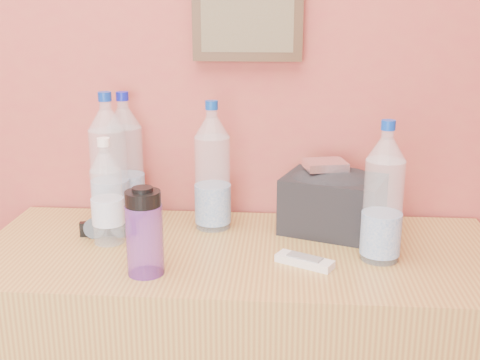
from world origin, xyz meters
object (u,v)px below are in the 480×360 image
object	(u,v)px
ac_remote	(305,261)
pet_large_c	(212,173)
pet_small	(107,197)
pet_large_d	(383,200)
nalgene_bottle	(144,232)
foil_packet	(325,165)
pet_large_b	(126,163)
pet_large_a	(109,167)
toiletry_bag	(333,201)
sunglasses	(109,228)

from	to	relation	value
ac_remote	pet_large_c	bearing A→B (deg)	163.72
pet_small	ac_remote	size ratio (longest dim) A/B	1.99
pet_large_d	nalgene_bottle	world-z (taller)	pet_large_d
pet_small	foil_packet	size ratio (longest dim) A/B	2.61
pet_large_b	foil_packet	bearing A→B (deg)	-7.39
nalgene_bottle	pet_large_d	bearing A→B (deg)	12.75
foil_packet	pet_large_b	bearing A→B (deg)	172.61
pet_large_a	pet_small	bearing A→B (deg)	-77.09
pet_large_d	foil_packet	world-z (taller)	pet_large_d
pet_large_b	toiletry_bag	size ratio (longest dim) A/B	1.42
pet_large_c	sunglasses	distance (m)	0.32
ac_remote	toiletry_bag	world-z (taller)	toiletry_bag
toiletry_bag	foil_packet	xyz separation A→B (m)	(-0.02, 0.01, 0.10)
foil_packet	toiletry_bag	bearing A→B (deg)	-13.98
pet_large_c	pet_large_d	distance (m)	0.47
pet_large_d	ac_remote	size ratio (longest dim) A/B	2.46
ac_remote	nalgene_bottle	bearing A→B (deg)	-141.09
pet_large_b	pet_large_d	world-z (taller)	pet_large_b
pet_large_c	ac_remote	bearing A→B (deg)	-43.69
pet_large_a	toiletry_bag	world-z (taller)	pet_large_a
ac_remote	pet_large_b	bearing A→B (deg)	176.11
pet_small	sunglasses	xyz separation A→B (m)	(-0.02, 0.05, -0.10)
pet_large_a	pet_large_b	xyz separation A→B (m)	(0.03, 0.07, -0.00)
foil_packet	sunglasses	bearing A→B (deg)	-171.86
pet_small	nalgene_bottle	xyz separation A→B (m)	(0.14, -0.18, -0.02)
pet_large_d	sunglasses	bearing A→B (deg)	171.67
pet_large_a	pet_small	xyz separation A→B (m)	(0.03, -0.13, -0.04)
pet_large_a	pet_large_c	distance (m)	0.29
pet_small	sunglasses	size ratio (longest dim) A/B	1.84
pet_small	nalgene_bottle	distance (m)	0.23
pet_large_a	pet_large_d	size ratio (longest dim) A/B	1.09
toiletry_bag	sunglasses	bearing A→B (deg)	-153.34
foil_packet	ac_remote	bearing A→B (deg)	-103.37
pet_large_c	pet_large_b	bearing A→B (deg)	164.62
pet_large_d	sunglasses	distance (m)	0.72
pet_large_d	sunglasses	world-z (taller)	pet_large_d
pet_large_d	pet_small	distance (m)	0.69
toiletry_bag	foil_packet	bearing A→B (deg)	-174.56
pet_large_d	ac_remote	bearing A→B (deg)	-164.78
pet_large_a	pet_large_d	xyz separation A→B (m)	(0.72, -0.19, -0.01)
pet_small	pet_large_c	bearing A→B (deg)	26.84
ac_remote	pet_large_a	bearing A→B (deg)	-176.72
pet_large_d	ac_remote	xyz separation A→B (m)	(-0.18, -0.05, -0.14)
pet_large_b	pet_large_c	size ratio (longest dim) A/B	1.03
nalgene_bottle	foil_packet	size ratio (longest dim) A/B	1.96
pet_large_a	pet_large_d	bearing A→B (deg)	-14.84
pet_large_a	pet_small	world-z (taller)	pet_large_a
pet_large_a	ac_remote	size ratio (longest dim) A/B	2.68
nalgene_bottle	foil_packet	bearing A→B (deg)	36.25
pet_small	pet_large_d	bearing A→B (deg)	-4.76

